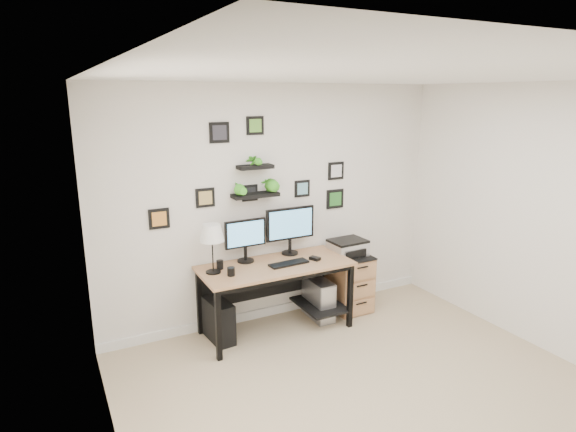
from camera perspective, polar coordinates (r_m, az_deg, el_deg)
room at (r=5.71m, az=-1.16°, el=-10.98°), size 4.00×4.00×4.00m
desk at (r=5.15m, az=-1.29°, el=-6.87°), size 1.60×0.70×0.75m
monitor_left at (r=5.07m, az=-5.08°, el=-2.54°), size 0.45×0.18×0.46m
monitor_right at (r=5.29m, az=0.26°, el=-1.28°), size 0.57×0.19×0.53m
keyboard at (r=5.06m, az=0.09°, el=-5.64°), size 0.44×0.17×0.02m
mouse at (r=5.20m, az=3.20°, el=-5.05°), size 0.11×0.13×0.03m
table_lamp at (r=4.77m, az=-9.02°, el=-2.13°), size 0.25×0.25×0.50m
mug at (r=4.78m, az=-6.77°, el=-6.55°), size 0.08×0.08×0.09m
pen_cup at (r=4.97m, az=-8.08°, el=-5.73°), size 0.07×0.07×0.09m
pc_tower_black at (r=5.12m, az=-8.23°, el=-12.16°), size 0.23×0.45×0.43m
pc_tower_grey at (r=5.55m, az=3.66°, el=-9.76°), size 0.22×0.47×0.45m
file_cabinet at (r=5.76m, az=7.20°, el=-7.76°), size 0.43×0.53×0.67m
printer at (r=5.60m, az=7.09°, el=-3.73°), size 0.42×0.34×0.18m
wall_decor at (r=5.08m, az=-3.58°, el=4.56°), size 2.26×0.18×1.08m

